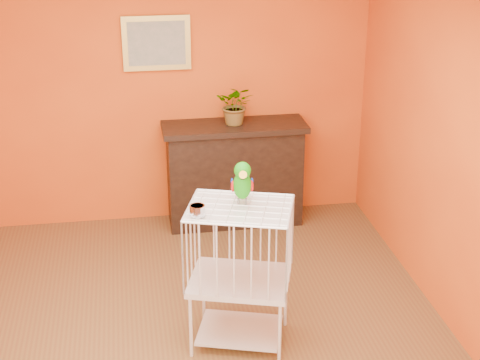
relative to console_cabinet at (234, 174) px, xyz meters
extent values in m
plane|color=brown|center=(-0.68, -2.01, -0.50)|extent=(4.50, 4.50, 0.00)
plane|color=#D45314|center=(-0.68, 0.24, 0.80)|extent=(4.00, 0.00, 4.00)
plane|color=#D45314|center=(1.32, -2.01, 0.80)|extent=(0.00, 4.50, 4.50)
cube|color=black|center=(0.00, 0.00, -0.03)|extent=(1.27, 0.42, 0.95)
cube|color=black|center=(0.00, 0.00, 0.47)|extent=(1.35, 0.49, 0.05)
cube|color=black|center=(0.00, -0.19, -0.03)|extent=(0.89, 0.02, 0.48)
cube|color=maroon|center=(-0.26, -0.05, -0.13)|extent=(0.05, 0.19, 0.30)
cube|color=#354522|center=(-0.18, -0.05, -0.13)|extent=(0.05, 0.19, 0.30)
cube|color=maroon|center=(-0.08, -0.05, -0.13)|extent=(0.05, 0.19, 0.30)
cube|color=#354522|center=(0.02, -0.05, -0.13)|extent=(0.05, 0.19, 0.30)
cube|color=maroon|center=(0.13, -0.05, -0.13)|extent=(0.05, 0.19, 0.30)
imported|color=#26722D|center=(0.02, -0.02, 0.65)|extent=(0.45, 0.47, 0.29)
cube|color=gold|center=(-0.68, 0.21, 1.25)|extent=(0.62, 0.03, 0.50)
cube|color=gray|center=(-0.68, 0.19, 1.25)|extent=(0.52, 0.01, 0.40)
cube|color=beige|center=(-0.27, -1.99, -0.42)|extent=(0.70, 0.61, 0.02)
cube|color=beige|center=(-0.27, -1.99, 0.00)|extent=(0.82, 0.72, 0.04)
cube|color=beige|center=(-0.27, -1.99, 0.57)|extent=(0.82, 0.72, 0.01)
cylinder|color=beige|center=(-0.64, -2.13, -0.26)|extent=(0.03, 0.03, 0.48)
cylinder|color=beige|center=(-0.04, -2.31, -0.26)|extent=(0.03, 0.03, 0.48)
cylinder|color=beige|center=(-0.50, -1.67, -0.26)|extent=(0.03, 0.03, 0.48)
cylinder|color=beige|center=(0.10, -1.86, -0.26)|extent=(0.03, 0.03, 0.48)
cylinder|color=silver|center=(-0.57, -2.08, 0.61)|extent=(0.10, 0.10, 0.07)
cylinder|color=#59544C|center=(-0.27, -1.94, 0.59)|extent=(0.01, 0.01, 0.05)
cylinder|color=#59544C|center=(-0.22, -1.95, 0.59)|extent=(0.01, 0.01, 0.05)
ellipsoid|color=#108003|center=(-0.24, -1.94, 0.71)|extent=(0.15, 0.19, 0.23)
ellipsoid|color=#108003|center=(-0.25, -1.98, 0.84)|extent=(0.13, 0.13, 0.11)
cone|color=orange|center=(-0.25, -2.03, 0.82)|extent=(0.06, 0.08, 0.07)
cone|color=black|center=(-0.25, -2.02, 0.80)|extent=(0.03, 0.03, 0.03)
sphere|color=black|center=(-0.29, -2.00, 0.85)|extent=(0.02, 0.02, 0.02)
sphere|color=black|center=(-0.21, -2.00, 0.85)|extent=(0.02, 0.02, 0.02)
ellipsoid|color=#A50C0C|center=(-0.31, -1.93, 0.70)|extent=(0.04, 0.07, 0.08)
ellipsoid|color=navy|center=(-0.18, -1.94, 0.70)|extent=(0.04, 0.07, 0.08)
cone|color=#108003|center=(-0.23, -1.87, 0.63)|extent=(0.09, 0.17, 0.13)
camera|label=1|loc=(-0.99, -6.47, 2.67)|focal=55.00mm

